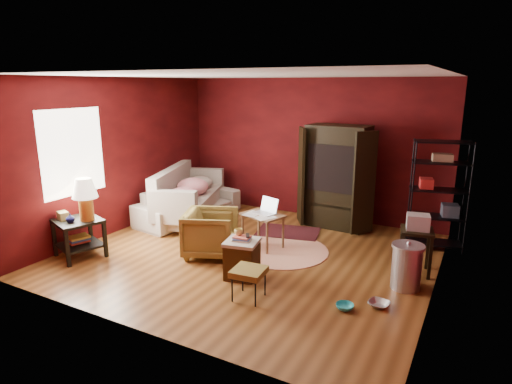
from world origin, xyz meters
TOP-DOWN VIEW (x-y plane):
  - room at (-0.04, -0.01)m, footprint 5.54×5.04m
  - sofa at (-2.02, 1.07)m, footprint 1.00×2.33m
  - armchair at (-0.55, -0.30)m, footprint 0.98×1.01m
  - pet_bowl_steel at (2.21, -0.69)m, footprint 0.26×0.10m
  - pet_bowl_turquoise at (1.86, -0.96)m, footprint 0.23×0.09m
  - vase at (-2.33, -1.48)m, footprint 0.14×0.15m
  - mug at (0.24, -0.75)m, footprint 0.14×0.12m
  - side_table at (-2.27, -1.31)m, footprint 0.82×0.82m
  - sofa_cushions at (-2.05, 1.05)m, footprint 1.59×2.43m
  - hamper at (0.30, -0.77)m, footprint 0.53×0.53m
  - footstool at (0.69, -1.27)m, footprint 0.43×0.43m
  - rug_round at (0.37, 0.39)m, footprint 1.66×1.66m
  - rug_oriental at (0.10, 1.26)m, footprint 1.26×0.98m
  - laptop_desk at (0.02, 0.42)m, footprint 0.78×0.67m
  - tv_armoire at (0.73, 2.03)m, footprint 1.53×0.85m
  - wire_shelving at (2.57, 1.72)m, footprint 0.95×0.58m
  - small_stand at (2.43, 0.55)m, footprint 0.52×0.52m
  - trash_can at (2.40, -0.02)m, footprint 0.50×0.50m

SIDE VIEW (x-z plane):
  - rug_round at x=0.37m, z-range 0.00..0.01m
  - rug_oriental at x=0.10m, z-range 0.01..0.02m
  - pet_bowl_turquoise at x=1.86m, z-range 0.00..0.22m
  - pet_bowl_steel at x=2.21m, z-range 0.00..0.26m
  - hamper at x=0.30m, z-range -0.03..0.61m
  - trash_can at x=2.40m, z-range -0.02..0.65m
  - footstool at x=0.69m, z-range 0.15..0.56m
  - armchair at x=-0.55m, z-range 0.00..0.81m
  - sofa at x=-2.02m, z-range 0.00..0.88m
  - sofa_cushions at x=-2.05m, z-range -0.01..0.94m
  - laptop_desk at x=0.02m, z-range 0.10..0.93m
  - small_stand at x=2.43m, z-range 0.22..1.10m
  - mug at x=0.24m, z-range 0.62..0.73m
  - vase at x=-2.33m, z-range 0.61..0.75m
  - side_table at x=-2.27m, z-range 0.13..1.41m
  - wire_shelving at x=2.57m, z-range 0.09..1.90m
  - tv_armoire at x=0.73m, z-range 0.04..1.98m
  - room at x=-0.04m, z-range -0.02..2.82m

